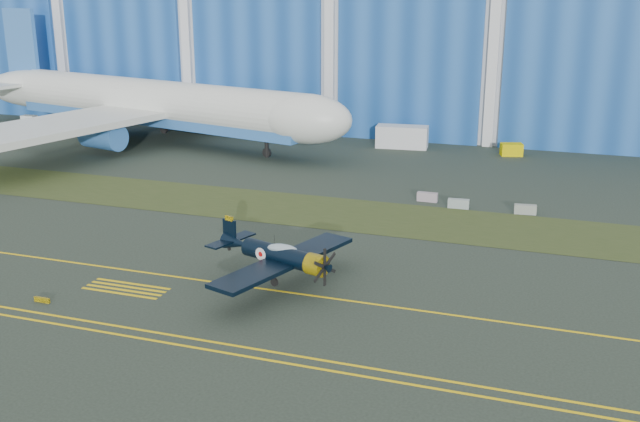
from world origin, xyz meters
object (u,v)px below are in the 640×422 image
(jetliner, at_px, (152,53))
(shipping_container, at_px, (402,137))
(warbird, at_px, (278,255))
(tug, at_px, (511,149))

(jetliner, relative_size, shipping_container, 11.90)
(jetliner, bearing_deg, warbird, -36.76)
(jetliner, xyz_separation_m, shipping_container, (32.67, 6.56, -10.33))
(jetliner, bearing_deg, shipping_container, 24.92)
(tug, bearing_deg, shipping_container, 162.07)
(shipping_container, bearing_deg, jetliner, -174.63)
(jetliner, height_order, tug, jetliner)
(warbird, height_order, jetliner, jetliner)
(shipping_container, height_order, tug, shipping_container)
(shipping_container, relative_size, tug, 2.53)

